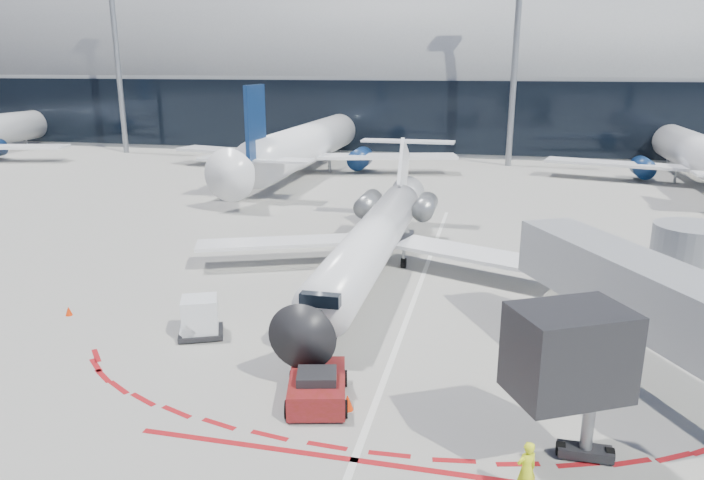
% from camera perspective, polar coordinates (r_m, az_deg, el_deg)
% --- Properties ---
extents(ground, '(260.00, 260.00, 0.00)m').
position_cam_1_polar(ground, '(29.94, 5.12, -6.88)').
color(ground, gray).
rests_on(ground, ground).
extents(apron_centerline, '(0.25, 40.00, 0.01)m').
position_cam_1_polar(apron_centerline, '(31.78, 5.63, -5.52)').
color(apron_centerline, silver).
rests_on(apron_centerline, ground).
extents(apron_stop_bar, '(14.00, 0.25, 0.01)m').
position_cam_1_polar(apron_stop_bar, '(19.94, 0.20, -19.37)').
color(apron_stop_bar, maroon).
rests_on(apron_stop_bar, ground).
extents(terminal_building, '(150.00, 24.15, 24.00)m').
position_cam_1_polar(terminal_building, '(92.51, 11.07, 13.59)').
color(terminal_building, gray).
rests_on(terminal_building, ground).
extents(jet_bridge, '(10.03, 15.20, 4.90)m').
position_cam_1_polar(jet_bridge, '(26.56, 25.78, -4.49)').
color(jet_bridge, gray).
rests_on(jet_bridge, ground).
extents(light_mast_west, '(0.70, 0.70, 25.00)m').
position_cam_1_polar(light_mast_west, '(89.73, -20.57, 15.40)').
color(light_mast_west, gray).
rests_on(light_mast_west, ground).
extents(light_mast_centre, '(0.70, 0.70, 25.00)m').
position_cam_1_polar(light_mast_centre, '(75.44, 14.63, 15.99)').
color(light_mast_centre, gray).
rests_on(light_mast_centre, ground).
extents(regional_jet, '(21.52, 26.54, 6.65)m').
position_cam_1_polar(regional_jet, '(35.17, 2.24, 0.44)').
color(regional_jet, white).
rests_on(regional_jet, ground).
extents(pushback_tug, '(2.71, 5.04, 1.28)m').
position_cam_1_polar(pushback_tug, '(22.57, -3.17, -13.19)').
color(pushback_tug, '#5E160D').
rests_on(pushback_tug, ground).
extents(ramp_worker, '(0.74, 0.68, 1.70)m').
position_cam_1_polar(ramp_worker, '(18.73, 15.56, -19.47)').
color(ramp_worker, '#DFEE19').
rests_on(ramp_worker, ground).
extents(uld_container, '(2.37, 2.22, 1.77)m').
position_cam_1_polar(uld_container, '(28.15, -13.65, -6.86)').
color(uld_container, black).
rests_on(uld_container, ground).
extents(safety_cone_left, '(0.32, 0.32, 0.45)m').
position_cam_1_polar(safety_cone_left, '(32.67, -24.36, -5.89)').
color(safety_cone_left, red).
rests_on(safety_cone_left, ground).
extents(safety_cone_right, '(0.41, 0.41, 0.57)m').
position_cam_1_polar(safety_cone_right, '(22.21, -0.41, -14.53)').
color(safety_cone_right, red).
rests_on(safety_cone_right, ground).
extents(bg_airliner_1, '(37.90, 40.13, 12.26)m').
position_cam_1_polar(bg_airliner_1, '(70.21, -3.83, 11.30)').
color(bg_airliner_1, white).
rests_on(bg_airliner_1, ground).
extents(bg_airliner_2, '(34.29, 36.31, 11.09)m').
position_cam_1_polar(bg_airliner_2, '(71.28, 29.36, 8.95)').
color(bg_airliner_2, white).
rests_on(bg_airliner_2, ground).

